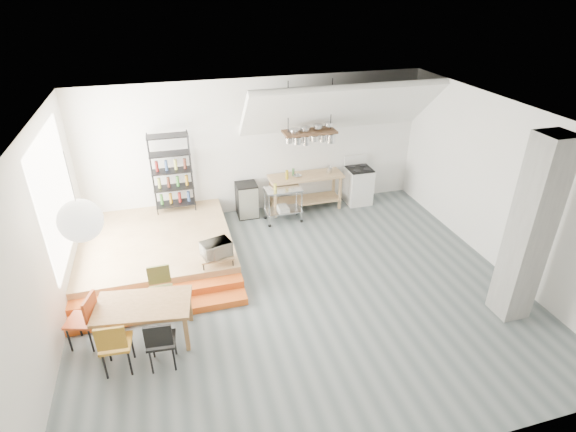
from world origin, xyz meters
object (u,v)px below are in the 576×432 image
object	(u,v)px
stove	(358,185)
rolling_cart	(283,200)
dining_table	(143,308)
mini_fridge	(247,200)

from	to	relation	value
stove	rolling_cart	world-z (taller)	stove
dining_table	stove	bearing A→B (deg)	43.32
stove	rolling_cart	size ratio (longest dim) A/B	1.37
mini_fridge	dining_table	bearing A→B (deg)	-122.46
stove	dining_table	bearing A→B (deg)	-144.96
dining_table	rolling_cart	bearing A→B (deg)	54.00
rolling_cart	mini_fridge	xyz separation A→B (m)	(-0.76, 0.50, -0.12)
rolling_cart	mini_fridge	bearing A→B (deg)	145.86
rolling_cart	mini_fridge	distance (m)	0.92
dining_table	rolling_cart	size ratio (longest dim) A/B	1.80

